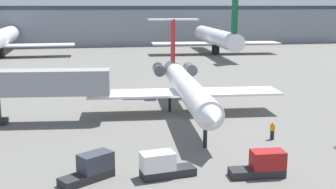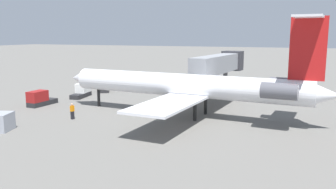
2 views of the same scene
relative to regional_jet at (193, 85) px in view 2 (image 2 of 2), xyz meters
The scene contains 8 objects.
ground_plane 4.49m from the regional_jet, 106.75° to the right, with size 400.00×400.00×0.10m, color #66635E.
regional_jet is the anchor object (origin of this frame).
jet_bridge 17.86m from the regional_jet, behind, with size 16.70×4.64×5.94m.
ground_crew_marshaller 12.97m from the regional_jet, 62.95° to the right, with size 0.44×0.33×1.69m.
baggage_tug_lead 20.90m from the regional_jet, 121.43° to the right, with size 4.11×3.38×1.90m.
baggage_tug_trailing 19.58m from the regional_jet, 85.72° to the right, with size 4.07×1.61×1.90m.
baggage_tug_spare 19.26m from the regional_jet, 107.67° to the right, with size 4.16×1.97×1.90m.
cargo_container_uld 19.08m from the regional_jet, 51.03° to the right, with size 2.54×2.28×1.65m.
Camera 2 is at (36.42, 13.84, 8.85)m, focal length 37.79 mm.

